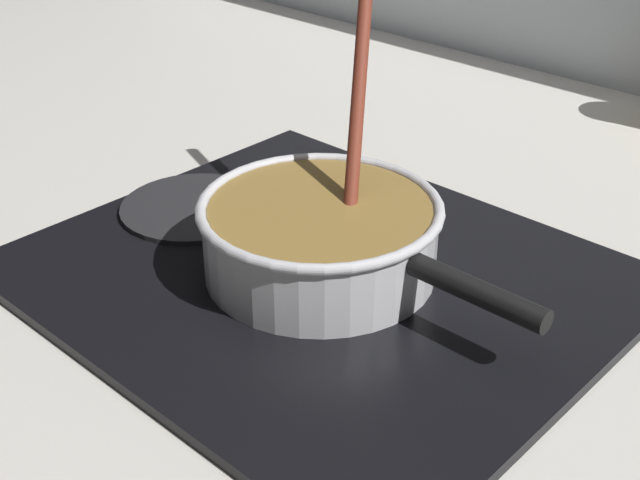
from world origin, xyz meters
TOP-DOWN VIEW (x-y plane):
  - ground at (0.00, 0.00)m, footprint 2.40×1.60m
  - hob_plate at (0.06, 0.06)m, footprint 0.56×0.48m
  - burner_ring at (0.06, 0.06)m, footprint 0.20×0.20m
  - spare_burner at (-0.13, 0.06)m, footprint 0.17×0.17m
  - cooking_pan at (0.07, 0.06)m, footprint 0.37×0.28m

SIDE VIEW (x-z plane):
  - ground at x=0.00m, z-range -0.04..0.00m
  - hob_plate at x=0.06m, z-range 0.00..0.01m
  - spare_burner at x=-0.13m, z-range 0.01..0.02m
  - burner_ring at x=0.06m, z-range 0.01..0.02m
  - cooking_pan at x=0.07m, z-range -0.10..0.21m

